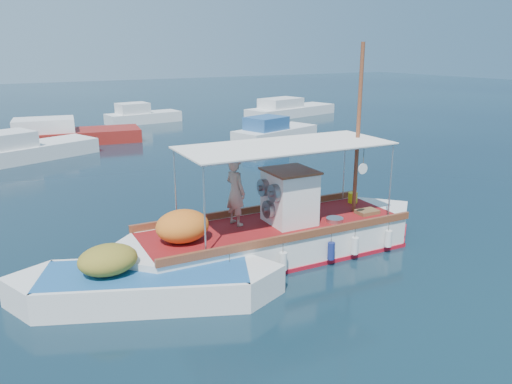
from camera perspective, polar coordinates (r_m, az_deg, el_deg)
ground at (r=15.45m, az=2.88°, el=-5.69°), size 160.00×160.00×0.00m
fishing_caique at (r=14.29m, az=1.82°, el=-5.19°), size 10.00×3.20×6.11m
dinghy at (r=12.23m, az=-12.72°, el=-10.52°), size 6.06×3.64×1.62m
bg_boat_nw at (r=29.03m, az=-25.37°, el=4.20°), size 7.81×4.79×1.80m
bg_boat_n at (r=33.26m, az=-21.18°, el=6.03°), size 9.02×4.18×1.80m
bg_boat_ne at (r=31.99m, az=2.00°, el=6.74°), size 6.26×3.76×1.80m
bg_boat_e at (r=43.84m, az=3.79°, el=9.30°), size 9.12×4.55×1.80m
bg_boat_far_n at (r=40.72m, az=-12.96°, el=8.39°), size 5.90×2.55×1.80m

